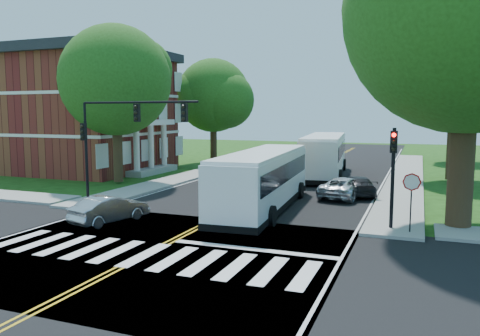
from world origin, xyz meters
The scene contains 24 objects.
ground centered at (0.00, 0.00, 0.00)m, with size 140.00×140.00×0.00m, color #1A3F0F.
road centered at (0.00, 18.00, 0.01)m, with size 14.00×96.00×0.01m, color black.
cross_road centered at (0.00, 0.00, 0.01)m, with size 60.00×12.00×0.01m, color black.
center_line centered at (0.00, 22.00, 0.01)m, with size 0.36×70.00×0.01m, color gold.
edge_line_w centered at (-6.80, 22.00, 0.01)m, with size 0.12×70.00×0.01m, color silver.
edge_line_e centered at (6.80, 22.00, 0.01)m, with size 0.12×70.00×0.01m, color silver.
crosswalk centered at (0.00, -0.50, 0.02)m, with size 12.60×3.00×0.01m, color silver.
stop_bar centered at (3.50, 1.60, 0.02)m, with size 6.60×0.40×0.01m, color silver.
sidewalk_nw centered at (-8.30, 25.00, 0.07)m, with size 2.60×40.00×0.15m, color gray.
sidewalk_ne centered at (8.30, 25.00, 0.07)m, with size 2.60×40.00×0.15m, color gray.
tree_ne_big centered at (11.00, 8.00, 9.62)m, with size 10.80×10.80×14.91m.
tree_west_near centered at (-11.50, 14.00, 7.53)m, with size 8.00×8.00×11.40m.
tree_west_far centered at (-11.00, 30.00, 7.00)m, with size 7.60×7.60×10.67m.
tree_east_mid centered at (11.50, 24.00, 7.86)m, with size 8.40×8.40×11.93m.
tree_east_far centered at (12.50, 40.00, 6.86)m, with size 7.20×7.20×10.34m.
brick_building centered at (-21.95, 20.00, 5.42)m, with size 20.00×13.00×10.80m.
signal_nw centered at (-5.86, 6.43, 4.38)m, with size 7.15×0.46×5.66m.
signal_ne centered at (8.20, 6.44, 2.96)m, with size 0.30×0.46×4.40m.
stop_sign centered at (9.00, 5.98, 2.03)m, with size 0.76×0.08×2.53m.
bus_lead centered at (1.47, 8.88, 1.67)m, with size 3.55×12.29×3.14m.
bus_follow centered at (1.93, 23.59, 1.80)m, with size 4.28×13.30×3.38m.
hatchback centered at (-4.38, 3.37, 0.65)m, with size 1.36×3.89×1.28m, color #A8AAAF.
suv centered at (5.07, 13.94, 0.65)m, with size 2.12×4.59×1.27m, color silver.
dark_sedan centered at (5.65, 15.11, 0.62)m, with size 1.71×4.21×1.22m, color black.
Camera 1 is at (9.25, -14.76, 5.17)m, focal length 35.00 mm.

